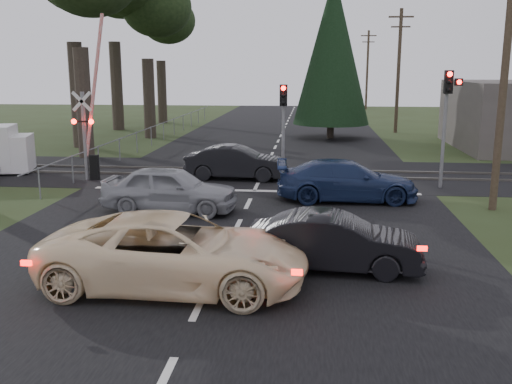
# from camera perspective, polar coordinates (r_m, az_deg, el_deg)

# --- Properties ---
(ground) EXTENTS (120.00, 120.00, 0.00)m
(ground) POSITION_cam_1_polar(r_m,az_deg,el_deg) (14.80, -3.40, -6.60)
(ground) COLOR #2B3618
(ground) RESTS_ON ground
(road) EXTENTS (14.00, 100.00, 0.01)m
(road) POSITION_cam_1_polar(r_m,az_deg,el_deg) (24.40, 0.26, 1.01)
(road) COLOR black
(road) RESTS_ON ground
(rail_corridor) EXTENTS (120.00, 8.00, 0.01)m
(rail_corridor) POSITION_cam_1_polar(r_m,az_deg,el_deg) (26.35, 0.66, 1.86)
(rail_corridor) COLOR black
(rail_corridor) RESTS_ON ground
(stop_line) EXTENTS (13.00, 0.35, 0.00)m
(stop_line) POSITION_cam_1_polar(r_m,az_deg,el_deg) (22.64, -0.17, 0.13)
(stop_line) COLOR silver
(stop_line) RESTS_ON ground
(rail_near) EXTENTS (120.00, 0.12, 0.10)m
(rail_near) POSITION_cam_1_polar(r_m,az_deg,el_deg) (25.56, 0.51, 1.63)
(rail_near) COLOR #59544C
(rail_near) RESTS_ON ground
(rail_far) EXTENTS (120.00, 0.12, 0.10)m
(rail_far) POSITION_cam_1_polar(r_m,az_deg,el_deg) (27.13, 0.81, 2.25)
(rail_far) COLOR #59544C
(rail_far) RESTS_ON ground
(crossing_signal) EXTENTS (1.62, 0.38, 6.96)m
(crossing_signal) POSITION_cam_1_polar(r_m,az_deg,el_deg) (25.60, -16.31, 5.69)
(crossing_signal) COLOR slate
(crossing_signal) RESTS_ON ground
(traffic_signal_right) EXTENTS (0.68, 0.48, 4.70)m
(traffic_signal_right) POSITION_cam_1_polar(r_m,az_deg,el_deg) (23.94, 18.63, 8.15)
(traffic_signal_right) COLOR slate
(traffic_signal_right) RESTS_ON ground
(traffic_signal_center) EXTENTS (0.32, 0.48, 4.10)m
(traffic_signal_center) POSITION_cam_1_polar(r_m,az_deg,el_deg) (24.61, 2.75, 7.68)
(traffic_signal_center) COLOR slate
(traffic_signal_center) RESTS_ON ground
(utility_pole_near) EXTENTS (1.80, 0.26, 9.00)m
(utility_pole_near) POSITION_cam_1_polar(r_m,az_deg,el_deg) (20.79, 23.63, 11.13)
(utility_pole_near) COLOR #4C3D2D
(utility_pole_near) RESTS_ON ground
(utility_pole_mid) EXTENTS (1.80, 0.26, 9.00)m
(utility_pole_mid) POSITION_cam_1_polar(r_m,az_deg,el_deg) (44.26, 14.07, 11.88)
(utility_pole_mid) COLOR #4C3D2D
(utility_pole_mid) RESTS_ON ground
(utility_pole_far) EXTENTS (1.80, 0.26, 9.00)m
(utility_pole_far) POSITION_cam_1_polar(r_m,az_deg,el_deg) (69.10, 11.07, 12.05)
(utility_pole_far) COLOR #4C3D2D
(utility_pole_far) RESTS_ON ground
(euc_tree_e) EXTENTS (6.00, 6.00, 13.20)m
(euc_tree_e) POSITION_cam_1_polar(r_m,az_deg,el_deg) (51.76, -9.66, 17.39)
(euc_tree_e) COLOR #473D33
(euc_tree_e) RESTS_ON ground
(conifer_tree) EXTENTS (5.20, 5.20, 11.00)m
(conifer_tree) POSITION_cam_1_polar(r_m,az_deg,el_deg) (39.86, 7.67, 13.94)
(conifer_tree) COLOR #473D33
(conifer_tree) RESTS_ON ground
(fence_left) EXTENTS (0.10, 36.00, 1.20)m
(fence_left) POSITION_cam_1_polar(r_m,az_deg,el_deg) (37.98, -9.78, 4.90)
(fence_left) COLOR slate
(fence_left) RESTS_ON ground
(cream_coupe) EXTENTS (5.95, 2.86, 1.63)m
(cream_coupe) POSITION_cam_1_polar(r_m,az_deg,el_deg) (12.75, -8.08, -5.98)
(cream_coupe) COLOR #FFE4B6
(cream_coupe) RESTS_ON ground
(dark_hatchback) EXTENTS (4.27, 1.73, 1.38)m
(dark_hatchback) POSITION_cam_1_polar(r_m,az_deg,el_deg) (13.88, 7.81, -5.00)
(dark_hatchback) COLOR black
(dark_hatchback) RESTS_ON ground
(silver_car) EXTENTS (4.66, 2.11, 1.55)m
(silver_car) POSITION_cam_1_polar(r_m,az_deg,el_deg) (19.47, -8.58, 0.28)
(silver_car) COLOR gray
(silver_car) RESTS_ON ground
(blue_sedan) EXTENTS (5.22, 2.34, 1.48)m
(blue_sedan) POSITION_cam_1_polar(r_m,az_deg,el_deg) (21.15, 9.07, 1.12)
(blue_sedan) COLOR navy
(blue_sedan) RESTS_ON ground
(dark_car_far) EXTENTS (4.49, 1.69, 1.46)m
(dark_car_far) POSITION_cam_1_polar(r_m,az_deg,el_deg) (24.98, -1.95, 2.96)
(dark_car_far) COLOR black
(dark_car_far) RESTS_ON ground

